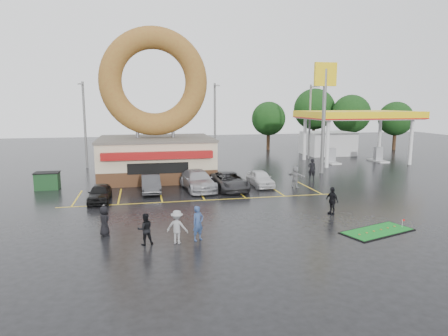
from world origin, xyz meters
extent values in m
plane|color=black|center=(0.00, 0.00, 0.00)|extent=(120.00, 120.00, 0.00)
cube|color=#472B19|center=(-3.00, 13.00, 0.60)|extent=(10.00, 8.00, 1.20)
cube|color=beige|center=(-3.00, 13.00, 2.35)|extent=(10.00, 8.00, 2.30)
cube|color=#59544C|center=(-3.00, 13.00, 3.60)|extent=(10.20, 8.20, 0.20)
cube|color=maroon|center=(-3.00, 8.70, 2.60)|extent=(9.00, 0.60, 0.60)
cylinder|color=slate|center=(-4.60, 13.00, 4.30)|extent=(0.30, 0.30, 1.20)
cylinder|color=slate|center=(-1.40, 13.00, 4.30)|extent=(0.30, 0.30, 1.20)
torus|color=brown|center=(-3.00, 13.00, 8.70)|extent=(9.60, 2.00, 9.60)
cylinder|color=silver|center=(15.00, 15.00, 2.50)|extent=(0.40, 0.40, 5.00)
cylinder|color=silver|center=(25.00, 15.00, 2.50)|extent=(0.40, 0.40, 5.00)
cylinder|color=silver|center=(15.00, 21.00, 2.50)|extent=(0.40, 0.40, 5.00)
cylinder|color=silver|center=(25.00, 21.00, 2.50)|extent=(0.40, 0.40, 5.00)
cube|color=silver|center=(20.00, 18.00, 5.25)|extent=(12.00, 8.00, 0.50)
cube|color=yellow|center=(20.00, 18.00, 5.55)|extent=(12.30, 8.30, 0.70)
cube|color=#99999E|center=(17.00, 18.00, 0.90)|extent=(0.90, 0.60, 1.60)
cube|color=#99999E|center=(23.00, 18.00, 0.90)|extent=(0.90, 0.60, 1.60)
cube|color=silver|center=(20.00, 25.00, 1.50)|extent=(6.00, 5.00, 3.00)
cylinder|color=slate|center=(13.00, 12.00, 5.00)|extent=(0.36, 0.36, 10.00)
cube|color=yellow|center=(13.00, 12.00, 9.50)|extent=(2.20, 0.30, 2.20)
cylinder|color=slate|center=(-10.00, 20.00, 4.50)|extent=(0.24, 0.24, 9.00)
cylinder|color=slate|center=(-10.00, 19.00, 8.70)|extent=(0.12, 2.00, 0.12)
cube|color=slate|center=(-10.00, 18.00, 8.65)|extent=(0.40, 0.18, 0.12)
cylinder|color=slate|center=(4.00, 21.00, 4.50)|extent=(0.24, 0.24, 9.00)
cylinder|color=slate|center=(4.00, 20.00, 8.70)|extent=(0.12, 2.00, 0.12)
cube|color=slate|center=(4.00, 19.00, 8.65)|extent=(0.40, 0.18, 0.12)
cylinder|color=slate|center=(16.00, 22.00, 4.50)|extent=(0.24, 0.24, 9.00)
cylinder|color=slate|center=(16.00, 21.00, 8.70)|extent=(0.12, 2.00, 0.12)
cube|color=slate|center=(16.00, 20.00, 8.65)|extent=(0.40, 0.18, 0.12)
cylinder|color=#332114|center=(26.00, 30.00, 1.44)|extent=(0.50, 0.50, 2.88)
sphere|color=black|center=(26.00, 30.00, 5.20)|extent=(5.60, 5.60, 5.60)
cylinder|color=#332114|center=(32.00, 28.00, 1.26)|extent=(0.50, 0.50, 2.52)
sphere|color=black|center=(32.00, 28.00, 4.55)|extent=(4.90, 4.90, 4.90)
cylinder|color=#332114|center=(22.00, 34.00, 1.62)|extent=(0.50, 0.50, 3.24)
sphere|color=black|center=(22.00, 34.00, 5.85)|extent=(6.30, 6.30, 6.30)
cylinder|color=#332114|center=(14.00, 32.00, 1.26)|extent=(0.50, 0.50, 2.52)
sphere|color=black|center=(14.00, 32.00, 4.55)|extent=(4.90, 4.90, 4.90)
imported|color=black|center=(-7.26, 4.48, 0.62)|extent=(1.55, 3.66, 1.23)
imported|color=#323235|center=(-3.67, 6.80, 0.66)|extent=(1.45, 4.04, 1.33)
imported|color=#A2A2A7|center=(-0.01, 6.93, 0.77)|extent=(2.74, 5.50, 1.53)
imported|color=#2A2A2C|center=(2.47, 6.45, 0.69)|extent=(2.63, 5.13, 1.38)
imported|color=silver|center=(5.25, 7.21, 0.66)|extent=(1.68, 3.94, 1.33)
imported|color=navy|center=(-1.65, -4.75, 0.88)|extent=(0.77, 0.69, 1.76)
imported|color=black|center=(-4.26, -4.86, 0.78)|extent=(0.85, 0.70, 1.57)
imported|color=gray|center=(-2.72, -4.99, 0.84)|extent=(1.23, 0.98, 1.67)
imported|color=black|center=(-6.32, -3.04, 0.78)|extent=(0.70, 0.88, 1.56)
imported|color=black|center=(7.16, -1.71, 0.86)|extent=(0.68, 1.08, 1.71)
imported|color=gray|center=(7.96, 6.30, 0.88)|extent=(1.31, 1.66, 1.76)
imported|color=black|center=(10.69, 9.16, 0.94)|extent=(0.77, 0.61, 1.87)
cube|color=#173C1C|center=(-11.76, 9.61, 0.65)|extent=(1.80, 1.20, 1.30)
cube|color=black|center=(7.98, -5.42, 0.02)|extent=(4.41, 2.93, 0.05)
cube|color=#137221|center=(7.98, -5.42, 0.05)|extent=(4.18, 2.70, 0.03)
cylinder|color=silver|center=(9.64, -5.17, 0.28)|extent=(0.02, 0.02, 0.46)
cube|color=red|center=(9.71, -5.17, 0.46)|extent=(0.14, 0.01, 0.10)
camera|label=1|loc=(-4.31, -23.89, 6.87)|focal=32.00mm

